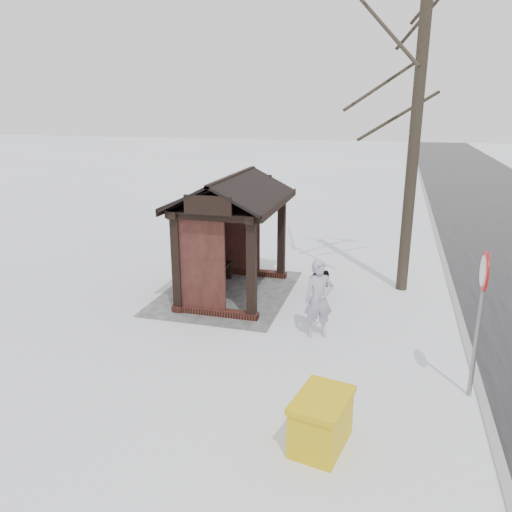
# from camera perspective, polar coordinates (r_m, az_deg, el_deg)

# --- Properties ---
(ground) EXTENTS (120.00, 120.00, 0.00)m
(ground) POSITION_cam_1_polar(r_m,az_deg,el_deg) (13.08, -2.46, -4.25)
(ground) COLOR white
(ground) RESTS_ON ground
(kerb) EXTENTS (120.00, 0.15, 0.06)m
(kerb) POSITION_cam_1_polar(r_m,az_deg,el_deg) (12.63, 22.18, -6.31)
(kerb) COLOR gray
(kerb) RESTS_ON ground
(trampled_patch) EXTENTS (4.20, 3.20, 0.02)m
(trampled_patch) POSITION_cam_1_polar(r_m,az_deg,el_deg) (13.14, -3.30, -4.13)
(trampled_patch) COLOR gray
(trampled_patch) RESTS_ON ground
(bus_shelter) EXTENTS (3.60, 2.40, 3.09)m
(bus_shelter) POSITION_cam_1_polar(r_m,az_deg,el_deg) (12.52, -3.28, 5.11)
(bus_shelter) COLOR #3A1C15
(bus_shelter) RESTS_ON ground
(tree_near) EXTENTS (3.42, 3.42, 9.03)m
(tree_near) POSITION_cam_1_polar(r_m,az_deg,el_deg) (13.19, 18.59, 22.35)
(tree_near) COLOR black
(tree_near) RESTS_ON ground
(pedestrian) EXTENTS (0.60, 0.72, 1.67)m
(pedestrian) POSITION_cam_1_polar(r_m,az_deg,el_deg) (10.50, 7.19, -4.90)
(pedestrian) COLOR #A899B4
(pedestrian) RESTS_ON ground
(dog) EXTENTS (0.76, 0.41, 0.61)m
(dog) POSITION_cam_1_polar(r_m,az_deg,el_deg) (13.40, 7.50, -2.47)
(dog) COLOR black
(dog) RESTS_ON ground
(grit_bin) EXTENTS (1.15, 0.89, 0.79)m
(grit_bin) POSITION_cam_1_polar(r_m,az_deg,el_deg) (7.52, 7.46, -18.20)
(grit_bin) COLOR gold
(grit_bin) RESTS_ON ground
(road_sign) EXTENTS (0.65, 0.10, 2.54)m
(road_sign) POSITION_cam_1_polar(r_m,az_deg,el_deg) (8.72, 24.38, -4.10)
(road_sign) COLOR slate
(road_sign) RESTS_ON ground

